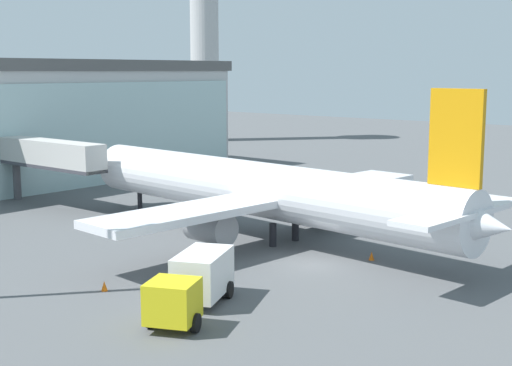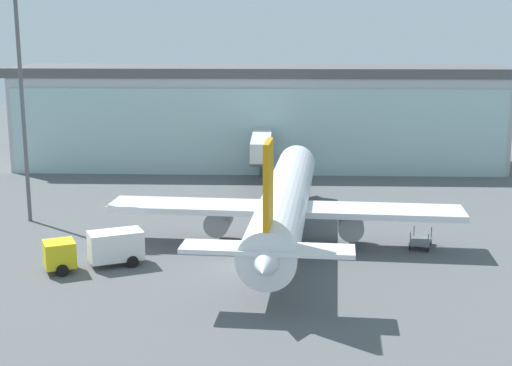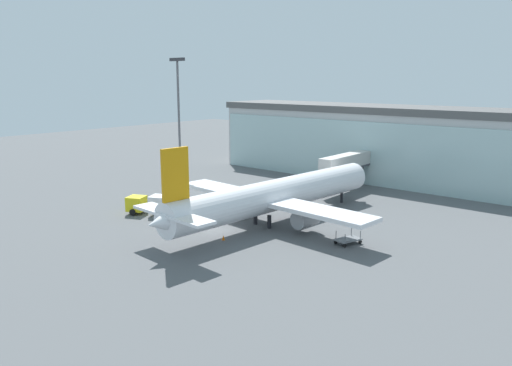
{
  "view_description": "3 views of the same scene",
  "coord_description": "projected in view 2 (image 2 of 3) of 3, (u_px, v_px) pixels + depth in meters",
  "views": [
    {
      "loc": [
        -35.33,
        -24.75,
        11.91
      ],
      "look_at": [
        4.16,
        8.14,
        3.77
      ],
      "focal_mm": 50.0,
      "sensor_mm": 36.0,
      "label": 1
    },
    {
      "loc": [
        2.65,
        -51.56,
        17.62
      ],
      "look_at": [
        0.74,
        7.45,
        4.92
      ],
      "focal_mm": 50.0,
      "sensor_mm": 36.0,
      "label": 2
    },
    {
      "loc": [
        40.06,
        -40.86,
        17.68
      ],
      "look_at": [
        0.85,
        6.04,
        4.89
      ],
      "focal_mm": 35.0,
      "sensor_mm": 36.0,
      "label": 3
    }
  ],
  "objects": [
    {
      "name": "safety_cone_nose",
      "position": [
        284.0,
        274.0,
        51.75
      ],
      "size": [
        0.36,
        0.36,
        0.55
      ],
      "primitive_type": "cone",
      "color": "orange",
      "rests_on": "ground"
    },
    {
      "name": "catering_truck",
      "position": [
        98.0,
        248.0,
        53.8
      ],
      "size": [
        7.55,
        5.06,
        2.65
      ],
      "rotation": [
        0.0,
        0.0,
        3.57
      ],
      "color": "yellow",
      "rests_on": "ground"
    },
    {
      "name": "terminal_building",
      "position": [
        259.0,
        116.0,
        93.47
      ],
      "size": [
        63.34,
        13.84,
        13.04
      ],
      "rotation": [
        0.0,
        0.0,
        -0.01
      ],
      "color": "#B5B5B5",
      "rests_on": "ground"
    },
    {
      "name": "airplane",
      "position": [
        285.0,
        202.0,
        59.91
      ],
      "size": [
        29.48,
        37.63,
        10.93
      ],
      "rotation": [
        0.0,
        0.0,
        1.49
      ],
      "color": "silver",
      "rests_on": "ground"
    },
    {
      "name": "apron_light_mast",
      "position": [
        21.0,
        91.0,
        64.62
      ],
      "size": [
        3.2,
        0.4,
        20.91
      ],
      "color": "#59595E",
      "rests_on": "ground"
    },
    {
      "name": "baggage_cart",
      "position": [
        421.0,
        241.0,
        58.92
      ],
      "size": [
        2.38,
        3.15,
        1.5
      ],
      "rotation": [
        0.0,
        0.0,
        4.4
      ],
      "color": "slate",
      "rests_on": "ground"
    },
    {
      "name": "ground",
      "position": [
        243.0,
        267.0,
        54.17
      ],
      "size": [
        240.0,
        240.0,
        0.0
      ],
      "primitive_type": "plane",
      "color": "#545659"
    },
    {
      "name": "jet_bridge",
      "position": [
        262.0,
        147.0,
        81.67
      ],
      "size": [
        2.29,
        13.64,
        5.88
      ],
      "rotation": [
        0.0,
        0.0,
        1.57
      ],
      "color": "beige",
      "rests_on": "ground"
    },
    {
      "name": "safety_cone_wingtip",
      "position": [
        106.0,
        240.0,
        59.96
      ],
      "size": [
        0.36,
        0.36,
        0.55
      ],
      "primitive_type": "cone",
      "color": "orange",
      "rests_on": "ground"
    }
  ]
}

